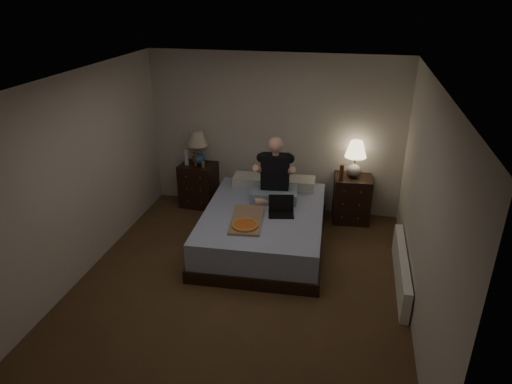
% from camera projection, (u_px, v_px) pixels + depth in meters
% --- Properties ---
extents(floor, '(4.00, 4.50, 0.00)m').
position_uv_depth(floor, '(241.00, 283.00, 5.67)').
color(floor, brown).
rests_on(floor, ground).
extents(ceiling, '(4.00, 4.50, 0.00)m').
position_uv_depth(ceiling, '(237.00, 80.00, 4.63)').
color(ceiling, white).
rests_on(ceiling, ground).
extents(wall_back, '(4.00, 0.00, 2.50)m').
position_uv_depth(wall_back, '(274.00, 134.00, 7.15)').
color(wall_back, silver).
rests_on(wall_back, ground).
extents(wall_front, '(4.00, 0.00, 2.50)m').
position_uv_depth(wall_front, '(159.00, 323.00, 3.15)').
color(wall_front, silver).
rests_on(wall_front, ground).
extents(wall_left, '(0.00, 4.50, 2.50)m').
position_uv_depth(wall_left, '(80.00, 177.00, 5.54)').
color(wall_left, silver).
rests_on(wall_left, ground).
extents(wall_right, '(0.00, 4.50, 2.50)m').
position_uv_depth(wall_right, '(424.00, 209.00, 4.76)').
color(wall_right, silver).
rests_on(wall_right, ground).
extents(bed, '(1.72, 2.23, 0.54)m').
position_uv_depth(bed, '(264.00, 228.00, 6.41)').
color(bed, '#5E74BD').
rests_on(bed, floor).
extents(nightstand_left, '(0.59, 0.54, 0.72)m').
position_uv_depth(nightstand_left, '(199.00, 184.00, 7.58)').
color(nightstand_left, black).
rests_on(nightstand_left, floor).
extents(nightstand_right, '(0.60, 0.55, 0.72)m').
position_uv_depth(nightstand_right, '(352.00, 198.00, 7.08)').
color(nightstand_right, black).
rests_on(nightstand_right, floor).
extents(lamp_left, '(0.39, 0.39, 0.56)m').
position_uv_depth(lamp_left, '(198.00, 148.00, 7.31)').
color(lamp_left, '#275090').
rests_on(lamp_left, nightstand_left).
extents(lamp_right, '(0.33, 0.33, 0.56)m').
position_uv_depth(lamp_right, '(355.00, 159.00, 6.83)').
color(lamp_right, gray).
rests_on(lamp_right, nightstand_right).
extents(water_bottle, '(0.07, 0.07, 0.25)m').
position_uv_depth(water_bottle, '(186.00, 157.00, 7.35)').
color(water_bottle, silver).
rests_on(water_bottle, nightstand_left).
extents(soda_can, '(0.07, 0.07, 0.10)m').
position_uv_depth(soda_can, '(203.00, 164.00, 7.28)').
color(soda_can, '#BBBBB6').
rests_on(soda_can, nightstand_left).
extents(beer_bottle_left, '(0.06, 0.06, 0.23)m').
position_uv_depth(beer_bottle_left, '(195.00, 159.00, 7.31)').
color(beer_bottle_left, '#63320E').
rests_on(beer_bottle_left, nightstand_left).
extents(beer_bottle_right, '(0.06, 0.06, 0.23)m').
position_uv_depth(beer_bottle_right, '(342.00, 172.00, 6.80)').
color(beer_bottle_right, '#56260C').
rests_on(beer_bottle_right, nightstand_right).
extents(person, '(0.71, 0.58, 0.93)m').
position_uv_depth(person, '(275.00, 170.00, 6.44)').
color(person, black).
rests_on(person, bed).
extents(laptop, '(0.39, 0.34, 0.24)m').
position_uv_depth(laptop, '(281.00, 207.00, 6.13)').
color(laptop, black).
rests_on(laptop, bed).
extents(pizza_box, '(0.48, 0.80, 0.08)m').
position_uv_depth(pizza_box, '(245.00, 226.00, 5.82)').
color(pizza_box, tan).
rests_on(pizza_box, bed).
extents(radiator, '(0.10, 1.60, 0.40)m').
position_uv_depth(radiator, '(401.00, 269.00, 5.61)').
color(radiator, white).
rests_on(radiator, floor).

